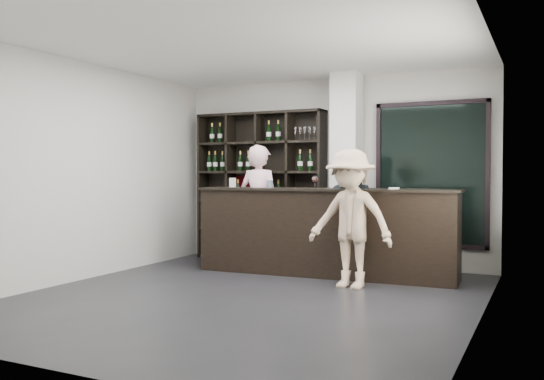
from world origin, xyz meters
The scene contains 12 objects.
floor centered at (0.00, 0.00, -0.01)m, with size 5.00×5.50×0.01m, color black.
wine_shelf centered at (-1.15, 2.57, 1.20)m, with size 2.20×0.35×2.40m, color black, non-canonical shape.
structural_column centered at (0.35, 2.47, 1.45)m, with size 0.40×0.40×2.90m, color silver.
glass_panel centered at (1.55, 2.69, 1.40)m, with size 1.60×0.08×2.10m.
tasting_counter centered at (0.28, 1.75, 0.61)m, with size 3.66×0.75×1.21m.
taster_pink centered at (-0.79, 1.85, 0.92)m, with size 0.67×0.44×1.83m, color #F4BBC8.
taster_black centered at (0.60, 1.85, 0.85)m, with size 0.82×0.64×1.69m, color black.
customer centered at (0.88, 1.05, 0.86)m, with size 1.11×0.64×1.71m, color tan.
wine_glass centered at (0.12, 1.76, 1.31)m, with size 0.08×0.08×0.19m, color white, non-canonical shape.
spit_cup centered at (-0.57, 1.75, 1.26)m, with size 0.08×0.08×0.11m, color #A1B3C8.
napkin_stack centered at (1.24, 1.78, 1.22)m, with size 0.13×0.13×0.02m, color white.
card_stand centered at (-1.21, 1.78, 1.28)m, with size 0.09×0.05×0.14m, color white.
Camera 1 is at (3.09, -5.75, 1.42)m, focal length 38.00 mm.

